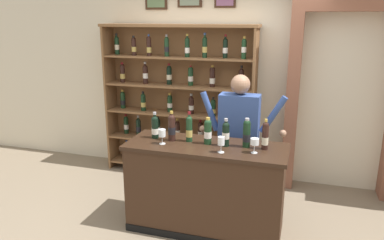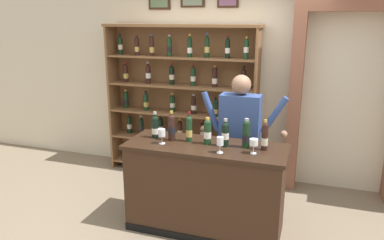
% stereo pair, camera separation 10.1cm
% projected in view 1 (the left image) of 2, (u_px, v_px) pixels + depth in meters
% --- Properties ---
extents(ground_plane, '(14.00, 14.00, 0.02)m').
position_uv_depth(ground_plane, '(194.00, 226.00, 4.10)').
color(ground_plane, '#7A6B56').
extents(back_wall, '(12.00, 0.19, 3.25)m').
position_uv_depth(back_wall, '(228.00, 62.00, 5.15)').
color(back_wall, beige).
rests_on(back_wall, ground).
extents(wine_shelf, '(2.20, 0.36, 2.14)m').
position_uv_depth(wine_shelf, '(179.00, 98.00, 5.23)').
color(wine_shelf, brown).
rests_on(wine_shelf, ground).
extents(archway_doorway, '(1.39, 0.45, 2.57)m').
position_uv_depth(archway_doorway, '(344.00, 82.00, 4.65)').
color(archway_doorway, brown).
rests_on(archway_doorway, ground).
extents(tasting_counter, '(1.66, 0.64, 0.96)m').
position_uv_depth(tasting_counter, '(206.00, 188.00, 3.93)').
color(tasting_counter, '#382316').
rests_on(tasting_counter, ground).
extents(shopkeeper, '(1.01, 0.22, 1.62)m').
position_uv_depth(shopkeeper, '(239.00, 127.00, 4.25)').
color(shopkeeper, '#2D3347').
rests_on(shopkeeper, ground).
extents(tasting_bottle_rosso, '(0.08, 0.08, 0.29)m').
position_uv_depth(tasting_bottle_rosso, '(155.00, 127.00, 3.99)').
color(tasting_bottle_rosso, black).
rests_on(tasting_bottle_rosso, tasting_counter).
extents(tasting_bottle_riserva, '(0.08, 0.08, 0.32)m').
position_uv_depth(tasting_bottle_riserva, '(172.00, 127.00, 3.90)').
color(tasting_bottle_riserva, black).
rests_on(tasting_bottle_riserva, tasting_counter).
extents(tasting_bottle_vin_santo, '(0.07, 0.07, 0.32)m').
position_uv_depth(tasting_bottle_vin_santo, '(189.00, 129.00, 3.87)').
color(tasting_bottle_vin_santo, '#19381E').
rests_on(tasting_bottle_vin_santo, tasting_counter).
extents(tasting_bottle_super_tuscan, '(0.08, 0.08, 0.28)m').
position_uv_depth(tasting_bottle_super_tuscan, '(208.00, 131.00, 3.80)').
color(tasting_bottle_super_tuscan, '#19381E').
rests_on(tasting_bottle_super_tuscan, tasting_counter).
extents(tasting_bottle_chianti, '(0.07, 0.07, 0.29)m').
position_uv_depth(tasting_bottle_chianti, '(226.00, 133.00, 3.74)').
color(tasting_bottle_chianti, black).
rests_on(tasting_bottle_chianti, tasting_counter).
extents(tasting_bottle_grappa, '(0.08, 0.08, 0.30)m').
position_uv_depth(tasting_bottle_grappa, '(247.00, 133.00, 3.70)').
color(tasting_bottle_grappa, black).
rests_on(tasting_bottle_grappa, tasting_counter).
extents(tasting_bottle_brunello, '(0.07, 0.07, 0.31)m').
position_uv_depth(tasting_bottle_brunello, '(265.00, 136.00, 3.64)').
color(tasting_bottle_brunello, black).
rests_on(tasting_bottle_brunello, tasting_counter).
extents(wine_glass_left, '(0.07, 0.07, 0.16)m').
position_uv_depth(wine_glass_left, '(221.00, 142.00, 3.56)').
color(wine_glass_left, silver).
rests_on(wine_glass_left, tasting_counter).
extents(wine_glass_center, '(0.08, 0.08, 0.15)m').
position_uv_depth(wine_glass_center, '(255.00, 142.00, 3.55)').
color(wine_glass_center, silver).
rests_on(wine_glass_center, tasting_counter).
extents(wine_glass_right, '(0.07, 0.07, 0.16)m').
position_uv_depth(wine_glass_right, '(162.00, 134.00, 3.80)').
color(wine_glass_right, silver).
rests_on(wine_glass_right, tasting_counter).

